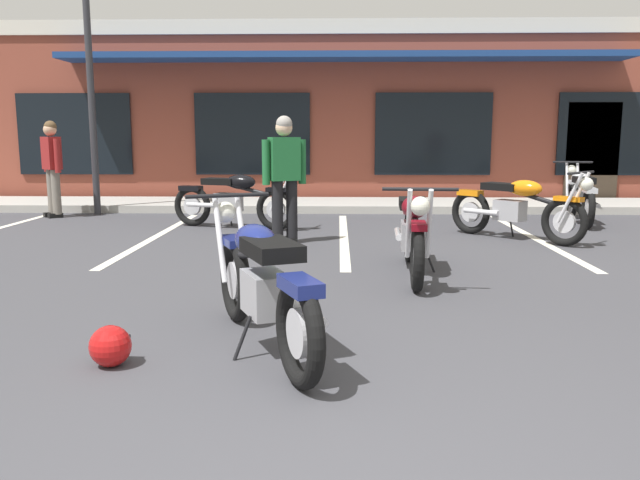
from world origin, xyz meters
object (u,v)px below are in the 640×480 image
at_px(motorcycle_blue_standard, 517,206).
at_px(motorcycle_orange_scrambler, 234,199).
at_px(person_near_building, 284,172).
at_px(motorcycle_red_sportbike, 413,231).
at_px(parking_lot_lamp_post, 85,30).
at_px(motorcycle_black_cruiser, 580,195).
at_px(motorcycle_foreground_classic, 261,281).
at_px(helmet_on_pavement, 110,346).
at_px(person_in_black_shirt, 52,163).

relative_size(motorcycle_blue_standard, motorcycle_orange_scrambler, 0.82).
height_order(motorcycle_orange_scrambler, person_near_building, person_near_building).
height_order(motorcycle_red_sportbike, person_near_building, person_near_building).
distance_m(motorcycle_orange_scrambler, parking_lot_lamp_post, 4.22).
relative_size(motorcycle_red_sportbike, motorcycle_black_cruiser, 1.01).
distance_m(motorcycle_orange_scrambler, person_near_building, 1.75).
relative_size(motorcycle_foreground_classic, motorcycle_black_cruiser, 0.95).
height_order(motorcycle_red_sportbike, parking_lot_lamp_post, parking_lot_lamp_post).
height_order(motorcycle_orange_scrambler, helmet_on_pavement, motorcycle_orange_scrambler).
bearing_deg(person_in_black_shirt, helmet_on_pavement, -63.96).
relative_size(motorcycle_red_sportbike, parking_lot_lamp_post, 0.42).
distance_m(person_in_black_shirt, helmet_on_pavement, 8.18).
bearing_deg(person_in_black_shirt, parking_lot_lamp_post, 26.36).
bearing_deg(motorcycle_blue_standard, motorcycle_black_cruiser, 49.65).
relative_size(motorcycle_foreground_classic, motorcycle_blue_standard, 1.18).
bearing_deg(motorcycle_blue_standard, motorcycle_foreground_classic, -122.45).
bearing_deg(motorcycle_red_sportbike, motorcycle_orange_scrambler, 125.37).
distance_m(helmet_on_pavement, parking_lot_lamp_post, 8.73).
relative_size(motorcycle_foreground_classic, parking_lot_lamp_post, 0.40).
bearing_deg(motorcycle_orange_scrambler, motorcycle_black_cruiser, 8.03).
bearing_deg(parking_lot_lamp_post, motorcycle_black_cruiser, -5.42).
bearing_deg(motorcycle_blue_standard, person_in_black_shirt, 162.89).
relative_size(motorcycle_black_cruiser, motorcycle_orange_scrambler, 1.03).
bearing_deg(motorcycle_orange_scrambler, parking_lot_lamp_post, 150.44).
distance_m(motorcycle_orange_scrambler, person_in_black_shirt, 3.65).
relative_size(person_in_black_shirt, helmet_on_pavement, 6.44).
bearing_deg(motorcycle_black_cruiser, parking_lot_lamp_post, 174.58).
xyz_separation_m(motorcycle_foreground_classic, helmet_on_pavement, (-0.90, -0.38, -0.33)).
xyz_separation_m(motorcycle_blue_standard, person_in_black_shirt, (-7.42, 2.28, 0.49)).
bearing_deg(person_in_black_shirt, motorcycle_foreground_classic, -57.17).
xyz_separation_m(motorcycle_orange_scrambler, helmet_on_pavement, (0.19, -6.03, -0.33)).
distance_m(person_near_building, parking_lot_lamp_post, 5.26).
height_order(motorcycle_foreground_classic, helmet_on_pavement, motorcycle_foreground_classic).
height_order(motorcycle_red_sportbike, person_in_black_shirt, person_in_black_shirt).
height_order(motorcycle_blue_standard, person_in_black_shirt, person_in_black_shirt).
distance_m(motorcycle_foreground_classic, motorcycle_orange_scrambler, 5.76).
distance_m(motorcycle_foreground_classic, motorcycle_black_cruiser, 7.84).
xyz_separation_m(person_in_black_shirt, helmet_on_pavement, (3.57, -7.31, -0.82)).
height_order(person_in_black_shirt, parking_lot_lamp_post, parking_lot_lamp_post).
bearing_deg(person_near_building, helmet_on_pavement, -98.72).
bearing_deg(motorcycle_red_sportbike, helmet_on_pavement, -128.98).
height_order(motorcycle_foreground_classic, motorcycle_black_cruiser, same).
bearing_deg(person_in_black_shirt, person_near_building, -32.27).
bearing_deg(person_near_building, motorcycle_foreground_classic, -87.37).
relative_size(person_near_building, parking_lot_lamp_post, 0.34).
bearing_deg(motorcycle_orange_scrambler, motorcycle_red_sportbike, -54.63).
distance_m(motorcycle_black_cruiser, parking_lot_lamp_post, 8.82).
distance_m(motorcycle_red_sportbike, helmet_on_pavement, 3.48).
distance_m(motorcycle_blue_standard, motorcycle_orange_scrambler, 4.17).
height_order(motorcycle_red_sportbike, motorcycle_blue_standard, same).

